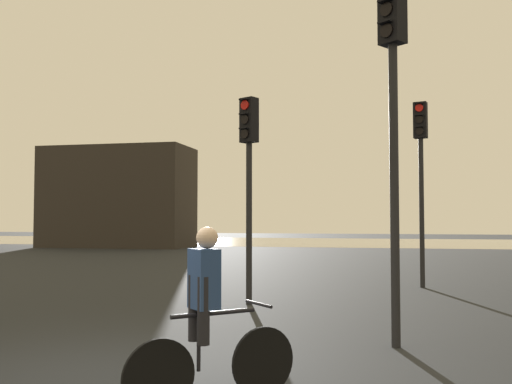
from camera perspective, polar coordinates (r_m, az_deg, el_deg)
The scene contains 7 objects.
ground_plane at distance 6.42m, azimuth -14.73°, elevation -17.89°, with size 120.00×120.00×0.00m, color black.
water_strip at distance 41.99m, azimuth 8.51°, elevation -4.98°, with size 80.00×16.00×0.01m, color #9E937F.
distant_building at distance 35.46m, azimuth -13.62°, elevation -0.51°, with size 8.76×4.00×6.00m, color #2D2823.
traffic_light_far_right at distance 14.76m, azimuth 16.16°, elevation 3.23°, with size 0.37×0.39×4.60m.
traffic_light_near_right at distance 7.99m, azimuth 13.54°, elevation 9.78°, with size 0.40×0.42×4.95m.
traffic_light_center at distance 11.43m, azimuth -0.72°, elevation 3.27°, with size 0.39×0.41×4.12m.
cyclist at distance 5.30m, azimuth -4.88°, elevation -12.17°, with size 1.28×1.19×1.62m.
Camera 1 is at (2.79, -5.53, 1.69)m, focal length 40.00 mm.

